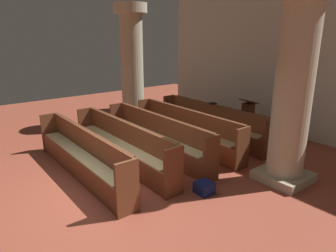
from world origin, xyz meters
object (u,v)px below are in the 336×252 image
at_px(lectern, 247,119).
at_px(pew_row_3, 122,143).
at_px(pillar_far_side, 132,64).
at_px(hymn_book, 213,103).
at_px(pew_row_0, 211,121).
at_px(pillar_aisle_side, 294,85).
at_px(pew_row_2, 156,134).
at_px(kneeler_box_navy, 204,188).
at_px(pew_row_1, 186,127).
at_px(pew_row_4, 81,152).

bearing_deg(lectern, pew_row_3, -95.02).
distance_m(pillar_far_side, hymn_book, 3.01).
height_order(pew_row_0, pillar_far_side, pillar_far_side).
relative_size(pew_row_0, pillar_aisle_side, 1.02).
distance_m(pew_row_2, kneeler_box_navy, 2.27).
bearing_deg(pew_row_1, hymn_book, 96.87).
xyz_separation_m(pew_row_0, pew_row_2, (0.00, -1.97, 0.00)).
relative_size(hymn_book, kneeler_box_navy, 0.56).
height_order(pew_row_1, pew_row_3, same).
bearing_deg(hymn_book, pew_row_3, -87.42).
relative_size(pew_row_1, pillar_far_side, 1.02).
height_order(pillar_aisle_side, pillar_far_side, same).
distance_m(lectern, hymn_book, 1.26).
height_order(pew_row_1, pillar_far_side, pillar_far_side).
bearing_deg(kneeler_box_navy, pew_row_0, 132.09).
bearing_deg(pillar_far_side, pew_row_1, -1.64).
relative_size(pillar_aisle_side, kneeler_box_navy, 11.98).
bearing_deg(pillar_aisle_side, pew_row_2, -156.17).
xyz_separation_m(pew_row_1, pew_row_3, (0.00, -1.97, 0.00)).
xyz_separation_m(pew_row_2, kneeler_box_navy, (2.19, -0.46, -0.41)).
height_order(pew_row_4, pillar_far_side, pillar_far_side).
xyz_separation_m(pew_row_0, pillar_far_side, (-2.76, -0.90, 1.48)).
xyz_separation_m(pew_row_4, hymn_book, (-0.14, 4.12, 0.48)).
height_order(hymn_book, kneeler_box_navy, hymn_book).
height_order(pew_row_3, pillar_far_side, pillar_far_side).
bearing_deg(lectern, pillar_aisle_side, -38.15).
bearing_deg(kneeler_box_navy, pew_row_4, -145.40).
bearing_deg(pew_row_2, pew_row_0, 90.00).
distance_m(pew_row_1, hymn_book, 1.27).
distance_m(lectern, kneeler_box_navy, 4.07).
relative_size(lectern, kneeler_box_navy, 3.36).
relative_size(pillar_aisle_side, hymn_book, 21.27).
height_order(pew_row_3, pew_row_4, same).
xyz_separation_m(pew_row_2, lectern, (0.36, 3.17, -0.07)).
bearing_deg(hymn_book, kneeler_box_navy, -48.26).
distance_m(pew_row_0, pillar_far_side, 3.26).
xyz_separation_m(pew_row_4, kneeler_box_navy, (2.19, 1.51, -0.41)).
xyz_separation_m(pew_row_4, pillar_aisle_side, (2.81, 3.21, 1.48)).
bearing_deg(pew_row_3, lectern, 84.98).
bearing_deg(pew_row_4, pillar_far_side, 132.36).
xyz_separation_m(pew_row_1, pew_row_2, (0.00, -0.98, 0.00)).
bearing_deg(pillar_far_side, pew_row_3, -36.52).
bearing_deg(pillar_aisle_side, pew_row_1, -174.74).
relative_size(pew_row_0, pew_row_2, 1.00).
bearing_deg(pew_row_4, lectern, 85.94).
relative_size(pew_row_0, hymn_book, 21.61).
relative_size(pillar_far_side, lectern, 3.56).
height_order(pew_row_0, pew_row_4, same).
relative_size(pew_row_4, pillar_far_side, 1.02).
relative_size(lectern, hymn_book, 5.97).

